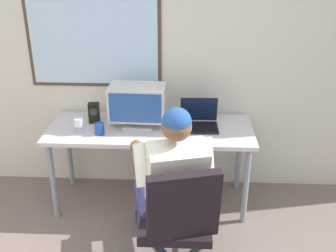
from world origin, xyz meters
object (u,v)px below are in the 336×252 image
(person_seated, at_px, (172,181))
(wine_glass, at_px, (79,123))
(desk, at_px, (150,135))
(coffee_mug, at_px, (99,129))
(desk_speaker, at_px, (94,113))
(office_chair, at_px, (179,218))
(crt_monitor, at_px, (138,103))
(laptop, at_px, (199,119))

(person_seated, height_order, wine_glass, person_seated)
(desk, xyz_separation_m, coffee_mug, (-0.40, -0.14, 0.11))
(desk, bearing_deg, desk_speaker, 168.78)
(wine_glass, bearing_deg, person_seated, -35.42)
(desk, height_order, office_chair, office_chair)
(desk, bearing_deg, crt_monitor, 159.48)
(crt_monitor, bearing_deg, desk, -20.52)
(desk, distance_m, laptop, 0.43)
(office_chair, distance_m, person_seated, 0.28)
(coffee_mug, bearing_deg, wine_glass, 177.43)
(crt_monitor, xyz_separation_m, desk_speaker, (-0.38, 0.06, -0.12))
(person_seated, bearing_deg, coffee_mug, 138.29)
(laptop, bearing_deg, wine_glass, -168.82)
(desk, xyz_separation_m, laptop, (0.40, 0.06, 0.13))
(office_chair, relative_size, crt_monitor, 1.99)
(person_seated, relative_size, crt_monitor, 2.66)
(office_chair, height_order, crt_monitor, crt_monitor)
(crt_monitor, relative_size, laptop, 1.48)
(crt_monitor, height_order, laptop, crt_monitor)
(desk, bearing_deg, office_chair, -74.02)
(desk, xyz_separation_m, person_seated, (0.21, -0.68, -0.02))
(wine_glass, bearing_deg, laptop, 11.18)
(desk, xyz_separation_m, desk_speaker, (-0.49, 0.10, 0.15))
(person_seated, height_order, laptop, person_seated)
(laptop, bearing_deg, desk_speaker, 177.66)
(wine_glass, xyz_separation_m, desk_speaker, (0.07, 0.23, -0.01))
(desk_speaker, height_order, coffee_mug, desk_speaker)
(crt_monitor, bearing_deg, wine_glass, -159.57)
(coffee_mug, bearing_deg, desk, 19.18)
(desk, relative_size, laptop, 5.39)
(crt_monitor, xyz_separation_m, laptop, (0.51, 0.02, -0.14))
(person_seated, bearing_deg, laptop, 75.15)
(desk, relative_size, wine_glass, 12.94)
(office_chair, height_order, laptop, laptop)
(desk, height_order, laptop, laptop)
(crt_monitor, distance_m, coffee_mug, 0.38)
(coffee_mug, bearing_deg, crt_monitor, 31.25)
(office_chair, relative_size, wine_glass, 7.03)
(office_chair, xyz_separation_m, coffee_mug, (-0.66, 0.78, 0.26))
(wine_glass, relative_size, coffee_mug, 1.40)
(person_seated, xyz_separation_m, coffee_mug, (-0.60, 0.54, 0.13))
(office_chair, distance_m, coffee_mug, 1.05)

